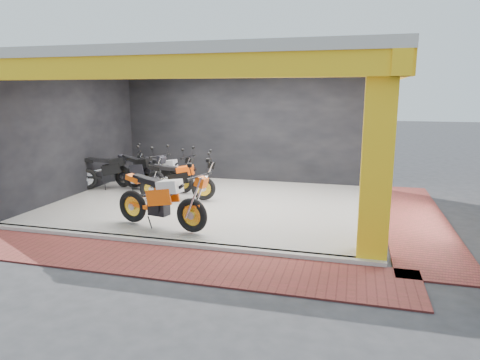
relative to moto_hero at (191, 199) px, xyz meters
name	(u,v)px	position (x,y,z in m)	size (l,w,h in m)	color
ground	(186,229)	(-0.33, 0.50, -0.81)	(80.00, 80.00, 0.00)	#2D2D30
showroom_floor	(216,204)	(-0.33, 2.50, -0.76)	(8.00, 6.00, 0.10)	silver
showroom_ceiling	(214,61)	(-0.33, 2.50, 2.79)	(8.40, 6.40, 0.20)	beige
back_wall	(246,128)	(-0.33, 5.60, 0.94)	(8.20, 0.20, 3.50)	black
left_wall	(73,134)	(-4.43, 2.50, 0.94)	(0.20, 6.20, 3.50)	black
corner_column	(377,160)	(3.42, -0.25, 0.94)	(0.50, 0.50, 3.50)	yellow
header_beam_front	(160,67)	(-0.33, -0.50, 2.49)	(8.40, 0.30, 0.40)	yellow
header_beam_right	(388,72)	(3.67, 2.50, 2.49)	(0.30, 6.40, 0.40)	yellow
floor_kerb	(166,243)	(-0.33, -0.52, -0.76)	(8.00, 0.20, 0.10)	silver
paver_front	(147,260)	(-0.33, -1.30, -0.80)	(9.00, 1.40, 0.03)	maroon
paver_right	(415,219)	(4.47, 2.50, -0.80)	(1.40, 7.00, 0.03)	maroon
moto_hero	(191,199)	(0.00, 0.00, 0.00)	(2.33, 0.86, 1.42)	#FF590A
moto_row_a	(183,171)	(-1.49, 3.18, -0.08)	(2.05, 0.76, 1.25)	black
moto_row_b	(156,171)	(-2.19, 2.94, -0.06)	(2.14, 0.79, 1.31)	black
moto_row_c	(203,177)	(-0.66, 2.52, -0.08)	(2.07, 0.77, 1.27)	black
moto_row_d	(134,167)	(-3.14, 3.41, -0.08)	(2.05, 0.76, 1.25)	black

